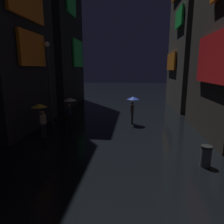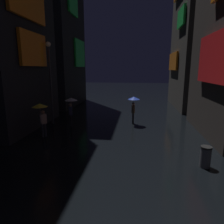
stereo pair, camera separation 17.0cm
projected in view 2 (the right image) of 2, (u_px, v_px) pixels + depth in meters
building_left_far at (56, 5)px, 21.44m from camera, size 4.25×8.01×21.65m
building_right_far at (200, 10)px, 20.13m from camera, size 4.25×8.58×19.86m
pedestrian_midstreet_left_blue at (134, 103)px, 14.81m from camera, size 0.90×0.90×2.12m
pedestrian_foreground_right_clear at (71, 104)px, 14.28m from camera, size 0.90×0.90×2.12m
pedestrian_foreground_left_yellow at (41, 111)px, 11.91m from camera, size 0.90×0.90×2.12m
streetlamp_left_far at (50, 75)px, 14.59m from camera, size 0.36×0.36×6.01m
trash_bin at (205, 157)px, 8.48m from camera, size 0.46×0.46×0.93m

